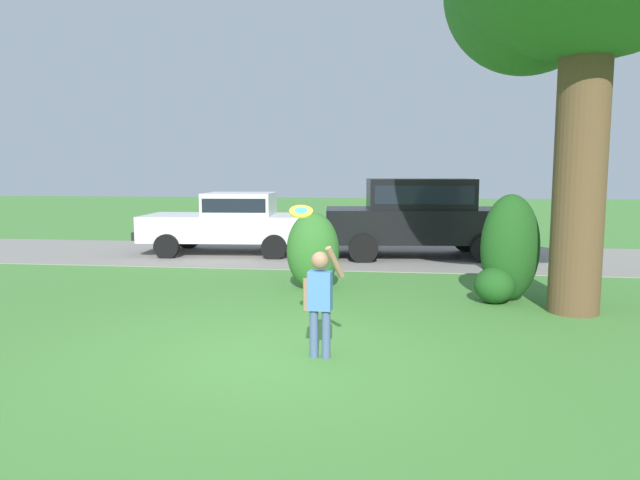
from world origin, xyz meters
The scene contains 8 objects.
ground_plane centered at (0.00, 0.00, 0.00)m, with size 80.00×80.00×0.00m, color #478438.
driveway_strip centered at (0.00, 7.83, 0.01)m, with size 28.00×4.40×0.02m, color gray.
shrub_near_tree centered at (-0.10, 3.76, 0.69)m, with size 0.94×0.77×1.38m.
shrub_centre_left centered at (3.15, 3.23, 0.77)m, with size 1.05×0.95×1.73m.
parked_sedan centered at (-2.79, 7.91, 0.85)m, with size 4.52×2.34×1.56m.
parked_suv centered at (1.91, 7.90, 1.08)m, with size 4.86×2.46×1.92m.
child_thrower centered at (0.53, -0.04, 0.72)m, with size 0.46×0.25×1.29m.
frisbee centered at (0.24, 0.44, 1.62)m, with size 0.29×0.26×0.16m.
Camera 1 is at (1.35, -6.30, 2.09)m, focal length 32.35 mm.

